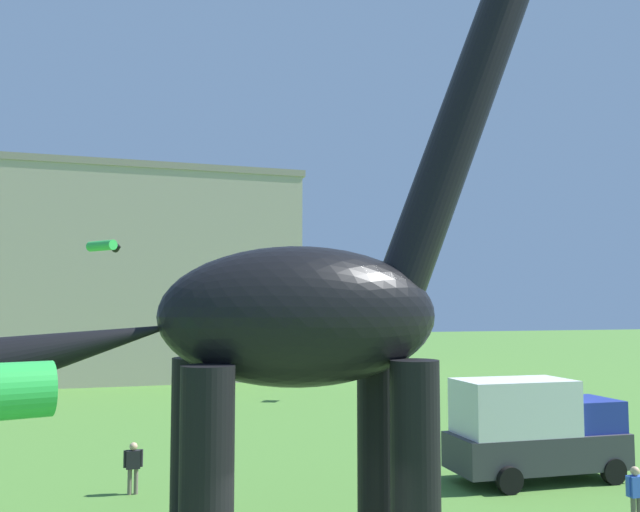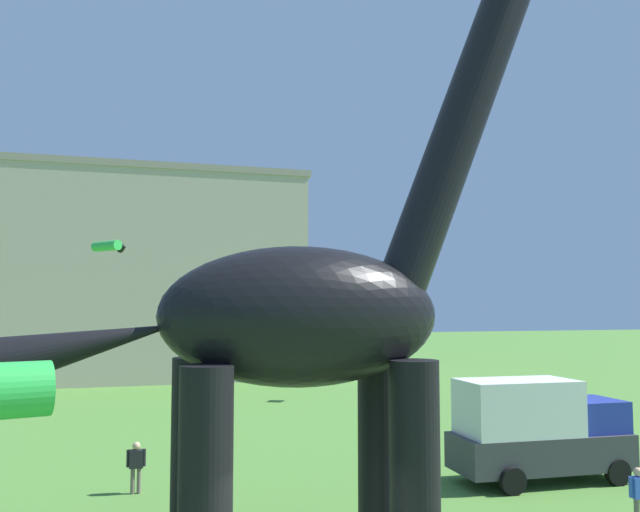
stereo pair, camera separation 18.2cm
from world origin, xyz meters
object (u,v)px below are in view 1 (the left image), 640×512
person_near_flyer (636,490)px  kite_far_right (415,230)px  dinosaur_sculpture (300,316)px  kite_high_right (105,246)px  parked_box_truck (533,428)px  person_far_spectator (133,463)px

person_near_flyer → kite_far_right: kite_far_right is taller
person_near_flyer → dinosaur_sculpture: bearing=-136.0°
kite_high_right → person_near_flyer: bearing=-49.9°
person_near_flyer → kite_far_right: bearing=119.3°
parked_box_truck → person_far_spectator: parked_box_truck is taller
parked_box_truck → kite_high_right: (-13.25, 11.07, 6.42)m
person_far_spectator → kite_far_right: 24.92m
person_near_flyer → person_far_spectator: 13.75m
kite_high_right → kite_far_right: size_ratio=1.30×
person_near_flyer → kite_far_right: size_ratio=1.19×
person_near_flyer → kite_far_right: 24.93m
parked_box_truck → kite_far_right: (4.55, 18.18, 8.51)m
person_far_spectator → kite_high_right: size_ratio=0.93×
dinosaur_sculpture → person_near_flyer: dinosaur_sculpture is taller
person_far_spectator → kite_high_right: bearing=-0.4°
dinosaur_sculpture → parked_box_truck: (9.05, 4.95, -3.65)m
kite_far_right → dinosaur_sculpture: bearing=-120.5°
dinosaur_sculpture → parked_box_truck: size_ratio=2.58×
dinosaur_sculpture → parked_box_truck: bearing=19.7°
kite_far_right → kite_high_right: bearing=-158.2°
parked_box_truck → person_far_spectator: bearing=171.9°
dinosaur_sculpture → person_far_spectator: (-3.12, 7.14, -4.39)m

